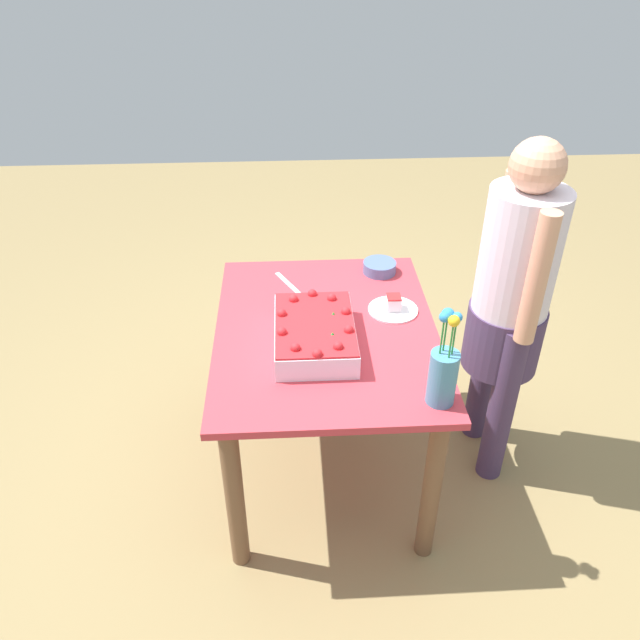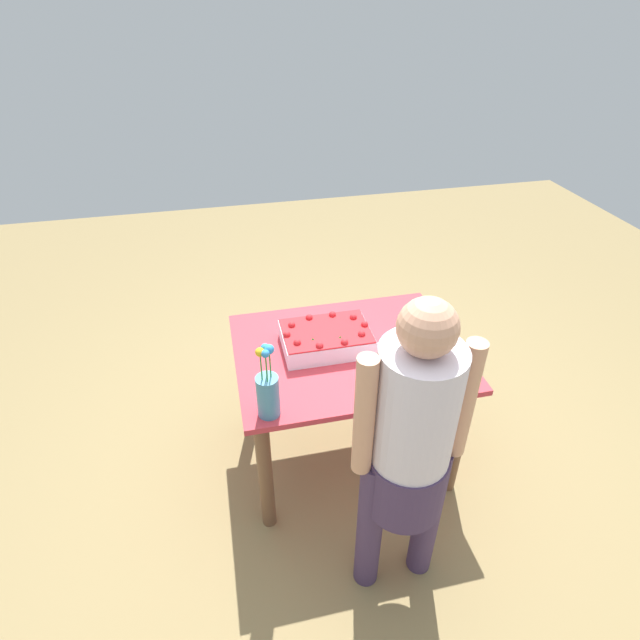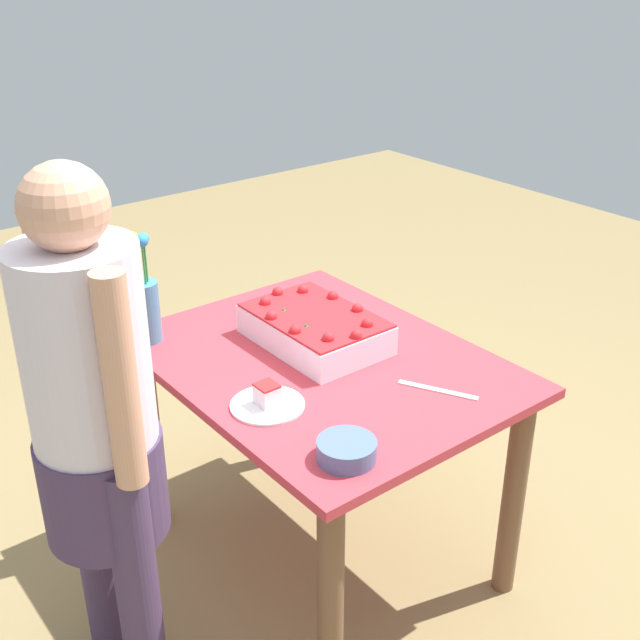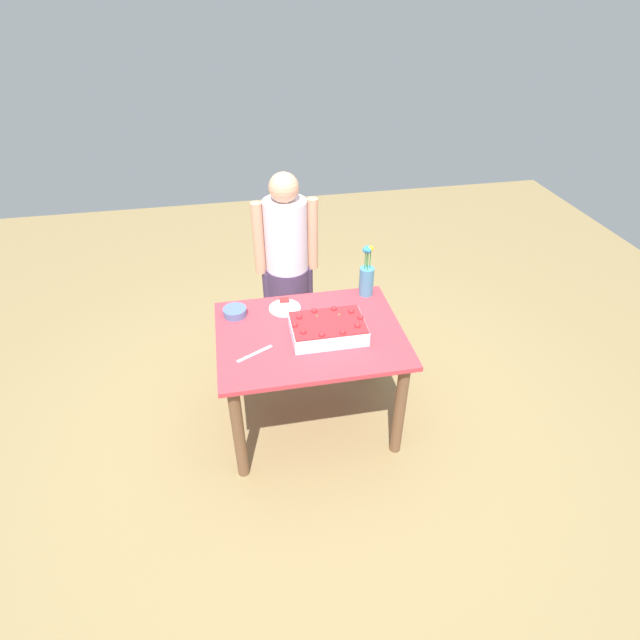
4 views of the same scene
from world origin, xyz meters
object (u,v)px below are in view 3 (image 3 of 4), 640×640
object	(u,v)px
cake_knife	(438,390)
person_standing	(95,419)
serving_plate_with_slice	(267,401)
flower_vase	(144,304)
sheet_cake	(315,328)
fruit_bowl	(347,450)

from	to	relation	value
cake_knife	person_standing	world-z (taller)	person_standing
serving_plate_with_slice	flower_vase	distance (m)	0.58
sheet_cake	fruit_bowl	distance (m)	0.62
serving_plate_with_slice	flower_vase	xyz separation A→B (m)	(-0.56, -0.07, 0.11)
serving_plate_with_slice	flower_vase	size ratio (longest dim) A/B	0.57
fruit_bowl	person_standing	world-z (taller)	person_standing
sheet_cake	person_standing	distance (m)	0.80
sheet_cake	cake_knife	xyz separation A→B (m)	(0.45, 0.09, -0.05)
flower_vase	fruit_bowl	size ratio (longest dim) A/B	2.41
flower_vase	person_standing	world-z (taller)	person_standing
sheet_cake	serving_plate_with_slice	bearing A→B (deg)	-57.00
serving_plate_with_slice	cake_knife	xyz separation A→B (m)	(0.23, 0.43, -0.02)
person_standing	sheet_cake	bearing A→B (deg)	9.89
fruit_bowl	flower_vase	bearing A→B (deg)	-174.43
cake_knife	fruit_bowl	world-z (taller)	fruit_bowl
serving_plate_with_slice	sheet_cake	bearing A→B (deg)	123.00
cake_knife	person_standing	xyz separation A→B (m)	(-0.31, -0.88, 0.10)
fruit_bowl	person_standing	bearing A→B (deg)	-130.50
flower_vase	sheet_cake	bearing A→B (deg)	49.63
flower_vase	person_standing	size ratio (longest dim) A/B	0.24
sheet_cake	cake_knife	world-z (taller)	sheet_cake
sheet_cake	fruit_bowl	world-z (taller)	sheet_cake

